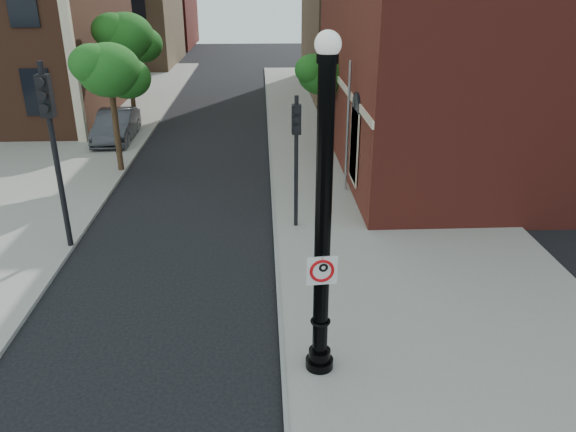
{
  "coord_description": "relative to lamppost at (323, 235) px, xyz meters",
  "views": [
    {
      "loc": [
        1.71,
        -10.01,
        7.57
      ],
      "look_at": [
        2.28,
        2.0,
        2.39
      ],
      "focal_mm": 35.0,
      "sensor_mm": 36.0,
      "label": 1
    }
  ],
  "objects": [
    {
      "name": "curb_edge",
      "position": [
        -0.75,
        10.63,
        -3.05
      ],
      "size": [
        0.1,
        60.0,
        0.14
      ],
      "primitive_type": "cube",
      "color": "gray",
      "rests_on": "ground"
    },
    {
      "name": "lamppost",
      "position": [
        0.0,
        0.0,
        0.0
      ],
      "size": [
        0.57,
        0.57,
        6.76
      ],
      "color": "black",
      "rests_on": "ground"
    },
    {
      "name": "traffic_signal_left",
      "position": [
        -6.89,
        5.99,
        0.58
      ],
      "size": [
        0.35,
        0.45,
        5.49
      ],
      "rotation": [
        0.0,
        0.0,
        0.01
      ],
      "color": "black",
      "rests_on": "ground"
    },
    {
      "name": "sidewalk_left",
      "position": [
        -11.8,
        18.63,
        -3.06
      ],
      "size": [
        10.0,
        50.0,
        0.12
      ],
      "primitive_type": "cube",
      "color": "gray",
      "rests_on": "ground"
    },
    {
      "name": "sidewalk_right",
      "position": [
        3.2,
        10.63,
        -3.06
      ],
      "size": [
        8.0,
        60.0,
        0.12
      ],
      "primitive_type": "cube",
      "color": "gray",
      "rests_on": "ground"
    },
    {
      "name": "parked_car",
      "position": [
        -8.23,
        17.96,
        -2.36
      ],
      "size": [
        1.77,
        4.7,
        1.53
      ],
      "primitive_type": "imported",
      "rotation": [
        0.0,
        0.0,
        0.03
      ],
      "color": "#303136",
      "rests_on": "ground"
    },
    {
      "name": "street_tree_c",
      "position": [
        1.58,
        15.5,
        0.4
      ],
      "size": [
        2.48,
        2.25,
        4.48
      ],
      "color": "black",
      "rests_on": "ground"
    },
    {
      "name": "ground",
      "position": [
        -2.8,
        0.63,
        -3.12
      ],
      "size": [
        120.0,
        120.0,
        0.0
      ],
      "primitive_type": "plane",
      "color": "black",
      "rests_on": "ground"
    },
    {
      "name": "street_tree_b",
      "position": [
        -7.79,
        20.43,
        1.53
      ],
      "size": [
        3.27,
        2.96,
        5.9
      ],
      "color": "black",
      "rests_on": "ground"
    },
    {
      "name": "traffic_signal_right",
      "position": [
        -0.06,
        7.13,
        -0.22
      ],
      "size": [
        0.28,
        0.36,
        4.31
      ],
      "rotation": [
        0.0,
        0.0,
        0.05
      ],
      "color": "black",
      "rests_on": "ground"
    },
    {
      "name": "street_tree_a",
      "position": [
        -6.95,
        13.16,
        0.99
      ],
      "size": [
        2.89,
        2.62,
        5.22
      ],
      "color": "black",
      "rests_on": "ground"
    },
    {
      "name": "bg_building_red",
      "position": [
        -14.8,
        58.63,
        1.88
      ],
      "size": [
        12.0,
        12.0,
        10.0
      ],
      "primitive_type": "cube",
      "color": "maroon",
      "rests_on": "ground"
    },
    {
      "name": "utility_pole",
      "position": [
        2.0,
        10.34,
        -0.69
      ],
      "size": [
        0.1,
        0.1,
        4.87
      ],
      "primitive_type": "cylinder",
      "color": "#999999",
      "rests_on": "ground"
    },
    {
      "name": "no_parking_sign",
      "position": [
        -0.01,
        -0.17,
        -0.65
      ],
      "size": [
        0.59,
        0.1,
        0.59
      ],
      "rotation": [
        0.0,
        0.0,
        0.1
      ],
      "color": "white",
      "rests_on": "ground"
    }
  ]
}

